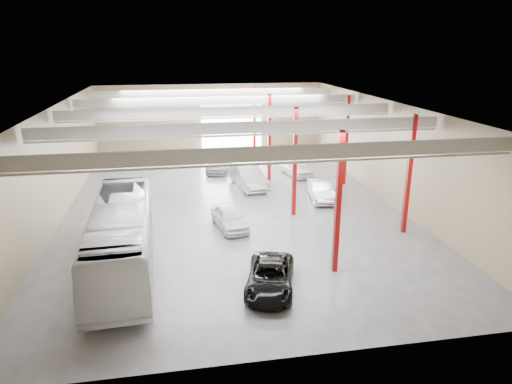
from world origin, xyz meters
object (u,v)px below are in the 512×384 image
object	(u,v)px
coach_bus	(122,236)
black_sedan	(270,277)
car_row_c	(219,163)
car_row_a	(229,218)
car_right_far	(296,167)
car_row_b	(248,176)
car_right_near	(321,190)

from	to	relation	value
coach_bus	black_sedan	distance (m)	7.70
coach_bus	car_row_c	distance (m)	18.59
car_row_a	car_right_far	distance (m)	12.77
coach_bus	black_sedan	size ratio (longest dim) A/B	2.64
car_row_b	car_right_near	xyz separation A→B (m)	(4.67, -3.88, -0.15)
coach_bus	car_right_far	world-z (taller)	coach_bus
coach_bus	car_row_a	bearing A→B (deg)	32.67
car_row_a	black_sedan	bearing A→B (deg)	-93.28
car_row_a	car_right_far	xyz separation A→B (m)	(6.99, 10.68, 0.04)
car_right_near	car_row_a	bearing A→B (deg)	-141.39
car_row_b	black_sedan	bearing A→B (deg)	-104.79
car_right_far	coach_bus	bearing A→B (deg)	-141.09
black_sedan	car_right_far	size ratio (longest dim) A/B	1.09
car_row_a	car_right_near	bearing A→B (deg)	20.21
black_sedan	car_right_far	bearing A→B (deg)	87.12
car_right_far	car_row_a	bearing A→B (deg)	-133.34
coach_bus	car_right_near	world-z (taller)	coach_bus
coach_bus	car_right_near	size ratio (longest dim) A/B	2.81
coach_bus	car_right_near	bearing A→B (deg)	30.21
car_right_far	black_sedan	bearing A→B (deg)	-118.46
car_row_a	car_right_far	size ratio (longest dim) A/B	0.94
black_sedan	car_row_b	bearing A→B (deg)	99.94
coach_bus	car_row_c	bearing A→B (deg)	66.99
black_sedan	car_row_b	xyz separation A→B (m)	(1.51, 15.68, 0.22)
car_row_b	car_right_near	bearing A→B (deg)	-49.01
coach_bus	car_right_far	size ratio (longest dim) A/B	2.89
coach_bus	car_row_c	size ratio (longest dim) A/B	2.58
car_right_near	coach_bus	bearing A→B (deg)	-139.26
car_right_far	car_row_c	bearing A→B (deg)	147.47
car_row_b	coach_bus	bearing A→B (deg)	-133.51
black_sedan	car_row_a	distance (m)	7.66
car_row_b	car_right_far	bearing A→B (deg)	20.51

